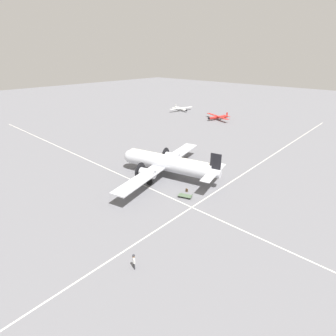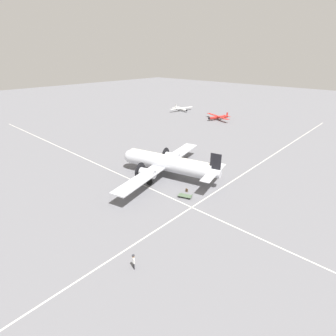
{
  "view_description": "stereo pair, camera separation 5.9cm",
  "coord_description": "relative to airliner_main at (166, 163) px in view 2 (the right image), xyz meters",
  "views": [
    {
      "loc": [
        -27.15,
        29.74,
        19.1
      ],
      "look_at": [
        0.0,
        0.0,
        1.61
      ],
      "focal_mm": 28.0,
      "sensor_mm": 36.0,
      "label": 1
    },
    {
      "loc": [
        -27.2,
        29.7,
        19.1
      ],
      "look_at": [
        0.0,
        0.0,
        1.61
      ],
      "focal_mm": 28.0,
      "sensor_mm": 36.0,
      "label": 2
    }
  ],
  "objects": [
    {
      "name": "baggage_cart",
      "position": [
        -7.0,
        3.42,
        -2.19
      ],
      "size": [
        2.21,
        1.61,
        0.56
      ],
      "rotation": [
        0.0,
        0.0,
        0.35
      ],
      "color": "#4C6047",
      "rests_on": "ground_plane"
    },
    {
      "name": "suitcase_near_door",
      "position": [
        -6.09,
        1.95,
        -2.21
      ],
      "size": [
        0.38,
        0.13,
        0.54
      ],
      "color": "#47331E",
      "rests_on": "ground_plane"
    },
    {
      "name": "light_aircraft_taxiing",
      "position": [
        16.52,
        -42.05,
        -1.64
      ],
      "size": [
        10.06,
        7.75,
        2.0
      ],
      "rotation": [
        0.0,
        0.0,
        1.21
      ],
      "color": "#B2231E",
      "rests_on": "ground_plane"
    },
    {
      "name": "ground_plane",
      "position": [
        -0.39,
        -0.1,
        -2.47
      ],
      "size": [
        300.0,
        300.0,
        0.0
      ],
      "primitive_type": "plane",
      "color": "slate"
    },
    {
      "name": "crew_foreground",
      "position": [
        -12.03,
        17.5,
        -1.43
      ],
      "size": [
        0.51,
        0.37,
        1.65
      ],
      "rotation": [
        0.0,
        0.0,
        2.67
      ],
      "color": "#2D2D33",
      "rests_on": "ground_plane"
    },
    {
      "name": "airliner_main",
      "position": [
        0.0,
        0.0,
        0.0
      ],
      "size": [
        17.95,
        24.18,
        5.61
      ],
      "rotation": [
        0.0,
        0.0,
        0.24
      ],
      "color": "silver",
      "rests_on": "ground_plane"
    },
    {
      "name": "light_aircraft_distant",
      "position": [
        34.09,
        -44.98,
        -1.67
      ],
      "size": [
        7.33,
        9.67,
        1.89
      ],
      "rotation": [
        0.0,
        0.0,
        2.9
      ],
      "color": "white",
      "rests_on": "ground_plane"
    },
    {
      "name": "apron_line_eastwest",
      "position": [
        -0.39,
        4.91,
        -2.46
      ],
      "size": [
        120.0,
        0.16,
        0.01
      ],
      "color": "silver",
      "rests_on": "ground_plane"
    },
    {
      "name": "apron_line_northsouth",
      "position": [
        -9.36,
        -0.1,
        -2.46
      ],
      "size": [
        0.16,
        120.0,
        0.01
      ],
      "color": "silver",
      "rests_on": "ground_plane"
    }
  ]
}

